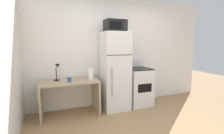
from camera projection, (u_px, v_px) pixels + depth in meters
The scene contains 9 objects.
ground_plane at pixel (155, 134), 2.83m from camera, with size 12.00×12.00×0.00m, color #9E7A51.
wall_back_white at pixel (117, 52), 4.22m from camera, with size 5.00×0.10×2.60m, color white.
desk at pixel (70, 91), 3.54m from camera, with size 1.20×0.62×0.75m.
desk_lamp at pixel (57, 69), 3.44m from camera, with size 0.14×0.12×0.35m.
paper_towel_roll at pixel (91, 74), 3.56m from camera, with size 0.11×0.11×0.24m, color white.
coffee_mug at pixel (69, 80), 3.37m from camera, with size 0.08×0.08×0.10m, color #264C99.
refrigerator at pixel (115, 71), 3.85m from camera, with size 0.59×0.65×1.78m.
microwave at pixel (115, 26), 3.68m from camera, with size 0.46×0.35×0.26m.
oven_range at pixel (138, 86), 4.15m from camera, with size 0.56×0.61×1.10m.
Camera 1 is at (-1.61, -2.21, 1.54)m, focal length 26.74 mm.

